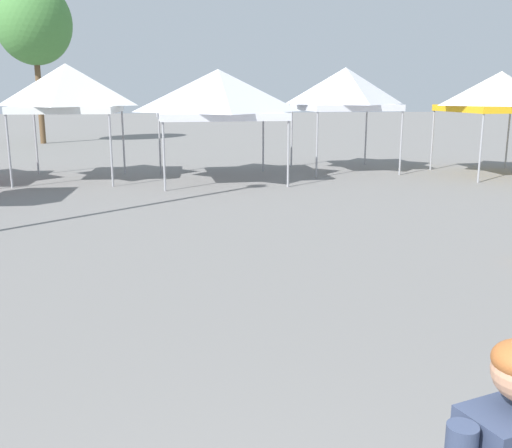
% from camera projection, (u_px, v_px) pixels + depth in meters
% --- Properties ---
extents(canopy_tent_center, '(3.01, 3.01, 3.40)m').
position_uv_depth(canopy_tent_center, '(67.00, 88.00, 16.88)').
color(canopy_tent_center, '#9E9EA3').
rests_on(canopy_tent_center, ground).
extents(canopy_tent_far_left, '(3.73, 3.73, 3.24)m').
position_uv_depth(canopy_tent_far_left, '(218.00, 94.00, 16.96)').
color(canopy_tent_far_left, '#9E9EA3').
rests_on(canopy_tent_far_left, ground).
extents(canopy_tent_far_right, '(3.14, 3.14, 3.37)m').
position_uv_depth(canopy_tent_far_right, '(345.00, 89.00, 18.96)').
color(canopy_tent_far_right, '#9E9EA3').
rests_on(canopy_tent_far_right, ground).
extents(canopy_tent_left_of_center, '(3.16, 3.16, 3.22)m').
position_uv_depth(canopy_tent_left_of_center, '(500.00, 92.00, 18.07)').
color(canopy_tent_left_of_center, '#9E9EA3').
rests_on(canopy_tent_left_of_center, ground).
extents(tree_behind_tents_left, '(3.66, 3.66, 7.87)m').
position_uv_depth(tree_behind_tents_left, '(34.00, 23.00, 28.29)').
color(tree_behind_tents_left, brown).
rests_on(tree_behind_tents_left, ground).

